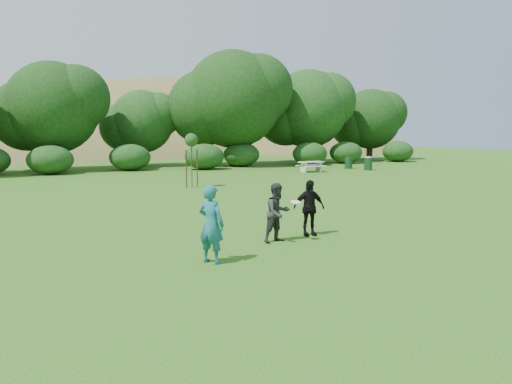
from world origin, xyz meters
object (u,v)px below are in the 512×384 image
at_px(player_grey, 278,213).
at_px(sapling, 191,142).
at_px(picnic_table, 311,165).
at_px(player_teal, 211,224).
at_px(trash_can_near, 349,163).
at_px(trash_can_lidded, 368,163).
at_px(player_black, 309,208).

distance_m(player_grey, sapling, 13.64).
xyz_separation_m(player_grey, picnic_table, (13.00, 18.98, -0.28)).
distance_m(player_teal, picnic_table, 25.40).
height_order(player_teal, sapling, sapling).
height_order(player_grey, trash_can_near, player_grey).
bearing_deg(sapling, trash_can_lidded, 17.88).
relative_size(player_grey, trash_can_near, 1.79).
relative_size(player_teal, trash_can_lidded, 1.71).
bearing_deg(trash_can_near, player_teal, -132.38).
bearing_deg(picnic_table, player_grey, -124.40).
bearing_deg(trash_can_lidded, player_black, -132.40).
bearing_deg(trash_can_near, player_grey, -130.40).
height_order(player_grey, sapling, sapling).
height_order(trash_can_near, trash_can_lidded, trash_can_lidded).
relative_size(player_teal, sapling, 0.63).
height_order(player_black, picnic_table, player_black).
bearing_deg(player_grey, picnic_table, 44.97).
relative_size(picnic_table, trash_can_lidded, 1.71).
height_order(trash_can_near, picnic_table, trash_can_near).
distance_m(player_teal, sapling, 15.37).
distance_m(player_grey, picnic_table, 23.00).
bearing_deg(picnic_table, sapling, -152.89).
distance_m(player_black, trash_can_near, 25.66).
bearing_deg(player_black, picnic_table, 67.94).
relative_size(sapling, trash_can_lidded, 2.71).
height_order(player_teal, trash_can_lidded, player_teal).
height_order(player_black, sapling, sapling).
height_order(player_teal, player_black, player_teal).
xyz_separation_m(trash_can_near, sapling, (-15.23, -6.95, 1.97)).
distance_m(trash_can_near, sapling, 16.85).
relative_size(player_black, picnic_table, 0.89).
bearing_deg(trash_can_lidded, picnic_table, 173.43).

